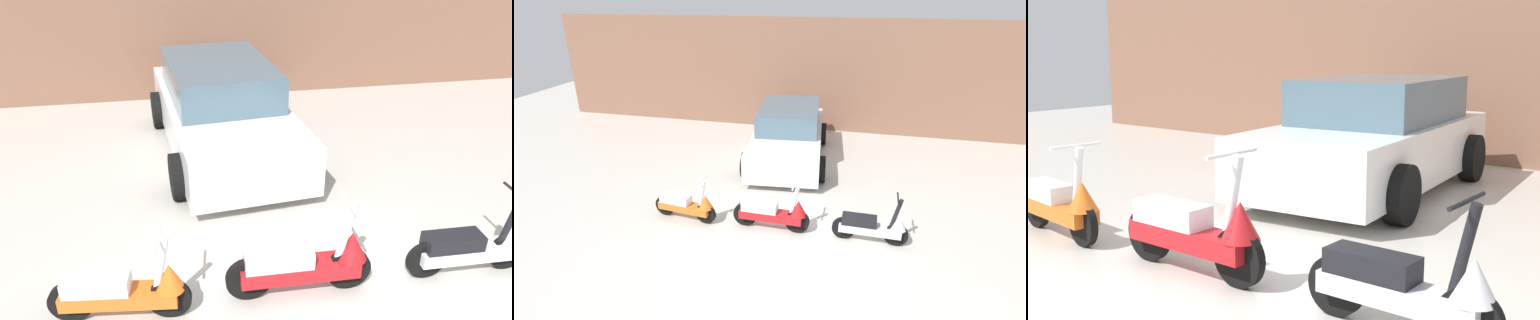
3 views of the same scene
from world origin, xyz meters
The scene contains 6 objects.
ground_plane centered at (0.00, 0.00, 0.00)m, with size 28.00×28.00×0.00m, color beige.
wall_back centered at (0.00, 7.07, 1.86)m, with size 19.60×0.12×3.72m, color #845B47.
scooter_front_left centered at (-2.16, 0.44, 0.35)m, with size 1.42×0.51×0.99m.
scooter_front_right centered at (-0.30, 0.50, 0.39)m, with size 1.58×0.57×1.10m.
scooter_front_center centered at (1.65, 0.49, 0.36)m, with size 1.44×0.52×1.00m.
car_rear_left centered at (-0.74, 4.27, 0.72)m, with size 2.46×4.56×1.50m.
Camera 3 is at (3.43, -3.20, 1.91)m, focal length 45.00 mm.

